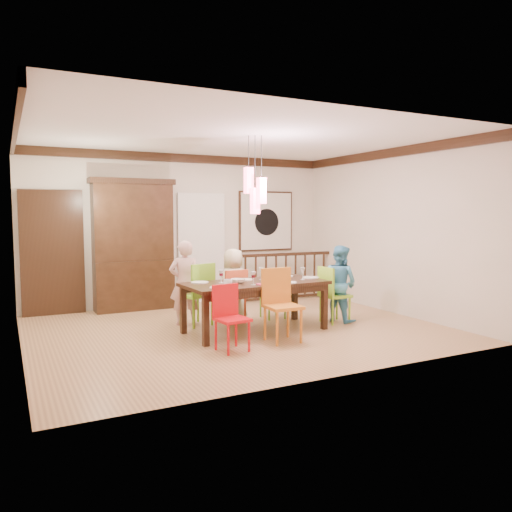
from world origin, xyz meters
name	(u,v)px	position (x,y,z in m)	size (l,w,h in m)	color
floor	(238,329)	(0.00, 0.00, 0.00)	(6.00, 6.00, 0.00)	#9D744C
ceiling	(237,137)	(0.00, 0.00, 2.90)	(6.00, 6.00, 0.00)	white
wall_back	(184,230)	(0.00, 2.50, 1.45)	(6.00, 6.00, 0.00)	beige
wall_left	(17,239)	(-3.00, 0.00, 1.45)	(5.00, 5.00, 0.00)	beige
wall_right	(391,231)	(3.00, 0.00, 1.45)	(5.00, 5.00, 0.00)	beige
crown_molding	(237,142)	(0.00, 0.00, 2.82)	(6.00, 5.00, 0.16)	black
panel_door	(53,255)	(-2.40, 2.45, 1.05)	(1.04, 0.07, 2.24)	black
white_doorway	(202,249)	(0.35, 2.46, 1.05)	(0.97, 0.05, 2.22)	silver
painting	(266,221)	(1.80, 2.46, 1.60)	(1.25, 0.06, 1.25)	black
pendant_cluster	(255,190)	(0.18, -0.23, 2.11)	(0.27, 0.21, 1.14)	#FF4C6C
dining_table	(255,287)	(0.18, -0.23, 0.67)	(2.18, 1.07, 0.75)	black
chair_far_left	(196,290)	(-0.48, 0.56, 0.57)	(0.56, 0.56, 0.99)	#7CCC2A
chair_far_mid	(232,292)	(0.10, 0.46, 0.50)	(0.41, 0.41, 0.88)	#C44925
chair_far_right	(273,290)	(0.87, 0.48, 0.48)	(0.38, 0.38, 0.83)	#70B22A
chair_near_left	(232,314)	(-0.57, -1.06, 0.49)	(0.43, 0.43, 0.85)	red
chair_near_mid	(283,300)	(0.25, -0.94, 0.58)	(0.47, 0.47, 1.01)	orange
chair_end_right	(335,291)	(1.60, -0.28, 0.52)	(0.42, 0.42, 0.91)	#8FD02C
china_hutch	(133,245)	(-1.04, 2.30, 1.20)	(1.51, 0.46, 2.39)	black
balustrade	(286,275)	(1.99, 1.95, 0.50)	(2.32, 0.20, 0.96)	black
person_far_left	(185,283)	(-0.61, 0.67, 0.67)	(0.49, 0.32, 1.34)	#D2A59F
person_far_mid	(234,285)	(0.21, 0.61, 0.60)	(0.58, 0.38, 1.19)	beige
person_end_right	(340,283)	(1.73, -0.23, 0.62)	(0.61, 0.47, 1.25)	#479BC7
serving_bowl	(274,278)	(0.47, -0.27, 0.79)	(0.31, 0.31, 0.08)	yellow
small_bowl	(238,281)	(-0.11, -0.26, 0.78)	(0.21, 0.21, 0.07)	white
cup_left	(228,283)	(-0.36, -0.46, 0.80)	(0.12, 0.12, 0.10)	silver
cup_right	(284,275)	(0.77, -0.05, 0.80)	(0.10, 0.10, 0.09)	silver
plate_far_left	(200,282)	(-0.60, 0.04, 0.76)	(0.26, 0.26, 0.01)	white
plate_far_mid	(244,280)	(0.12, 0.02, 0.76)	(0.26, 0.26, 0.01)	white
plate_far_right	(285,276)	(0.89, 0.09, 0.76)	(0.26, 0.26, 0.01)	white
plate_near_left	(219,288)	(-0.55, -0.57, 0.76)	(0.26, 0.26, 0.01)	white
plate_near_mid	(288,282)	(0.55, -0.57, 0.76)	(0.26, 0.26, 0.01)	white
plate_end_right	(311,277)	(1.16, -0.24, 0.76)	(0.26, 0.26, 0.01)	white
wine_glass_a	(221,277)	(-0.32, -0.12, 0.84)	(0.08, 0.08, 0.19)	#590C19
wine_glass_b	(261,273)	(0.37, -0.06, 0.84)	(0.08, 0.08, 0.19)	silver
wine_glass_c	(253,278)	(0.01, -0.51, 0.84)	(0.08, 0.08, 0.19)	#590C19
wine_glass_d	(303,274)	(0.93, -0.36, 0.84)	(0.08, 0.08, 0.19)	silver
napkin	(264,284)	(0.15, -0.56, 0.76)	(0.18, 0.14, 0.01)	#D83359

